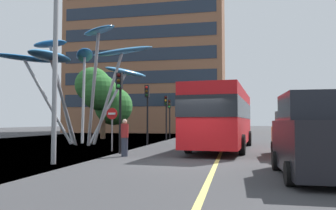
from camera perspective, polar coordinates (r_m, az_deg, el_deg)
ground at (r=12.73m, az=0.26°, el=-10.11°), size 120.00×240.00×0.10m
red_bus at (r=18.95m, az=9.35°, el=-1.78°), size 3.58×10.91×3.49m
leaf_sculpture at (r=23.90m, az=-14.73°, el=7.58°), size 10.88×10.54×7.69m
traffic_light_kerb_near at (r=16.26m, az=-8.34°, el=1.68°), size 0.28×0.42×3.93m
traffic_light_kerb_far at (r=21.95m, az=-3.62°, el=0.53°), size 0.28×0.42×3.98m
traffic_light_island_mid at (r=27.41m, az=-0.34°, el=-0.53°), size 0.28×0.42×3.72m
traffic_light_opposite at (r=30.63m, az=0.27°, el=-0.93°), size 0.28×0.42×3.61m
car_parked_near at (r=10.01m, az=24.00°, el=-5.24°), size 1.99×4.35×2.33m
car_parked_mid at (r=15.66m, az=21.53°, el=-4.88°), size 2.01×4.28×2.03m
street_lamp at (r=13.26m, az=-17.74°, el=13.86°), size 1.39×0.44×8.56m
tree_pavement_near at (r=31.71m, az=-11.27°, el=1.85°), size 5.01×5.11×6.64m
pedestrian at (r=14.98m, az=-7.49°, el=-5.60°), size 0.34×0.34×1.67m
no_entry_sign at (r=17.68m, az=-9.64°, el=-2.94°), size 0.60×0.12×2.28m
backdrop_building at (r=53.50m, az=-3.07°, el=8.98°), size 23.14×14.04×25.18m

